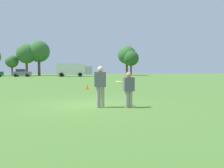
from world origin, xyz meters
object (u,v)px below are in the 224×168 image
at_px(frisbee, 119,82).
at_px(box_truck, 74,69).
at_px(player_defender, 129,88).
at_px(parked_car_center, 22,73).
at_px(player_thrower, 100,84).
at_px(traffic_cone, 87,86).

relative_size(frisbee, box_truck, 0.03).
height_order(frisbee, box_truck, box_truck).
bearing_deg(player_defender, parked_car_center, 110.02).
relative_size(player_thrower, box_truck, 0.21).
bearing_deg(frisbee, traffic_cone, 98.18).
bearing_deg(parked_car_center, player_defender, -69.98).
bearing_deg(traffic_cone, player_defender, -80.02).
bearing_deg(player_defender, frisbee, 132.20).
bearing_deg(frisbee, player_defender, -47.80).
bearing_deg(player_defender, box_truck, 95.81).
bearing_deg(box_truck, traffic_cone, -85.29).
xyz_separation_m(player_defender, box_truck, (-4.73, 46.48, 0.90)).
relative_size(player_defender, box_truck, 0.18).
distance_m(traffic_cone, box_truck, 36.96).
bearing_deg(parked_car_center, frisbee, -70.22).
distance_m(player_thrower, traffic_cone, 9.54).
xyz_separation_m(traffic_cone, parked_car_center, (-15.27, 36.92, 0.69)).
bearing_deg(traffic_cone, frisbee, -81.82).
bearing_deg(frisbee, box_truck, 95.41).
height_order(player_thrower, parked_car_center, parked_car_center).
bearing_deg(player_defender, player_thrower, 171.41).
distance_m(frisbee, parked_car_center, 49.08).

